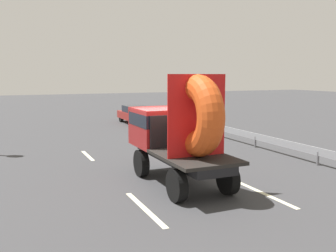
{
  "coord_description": "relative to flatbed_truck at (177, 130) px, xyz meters",
  "views": [
    {
      "loc": [
        -5.25,
        -11.75,
        3.58
      ],
      "look_at": [
        -0.01,
        0.13,
        1.81
      ],
      "focal_mm": 40.22,
      "sensor_mm": 36.0,
      "label": 1
    }
  ],
  "objects": [
    {
      "name": "lane_dash_left_near",
      "position": [
        -1.88,
        -1.97,
        -1.78
      ],
      "size": [
        0.16,
        2.9,
        0.01
      ],
      "primitive_type": "cube",
      "rotation": [
        0.0,
        0.0,
        1.57
      ],
      "color": "beige",
      "rests_on": "ground_plane"
    },
    {
      "name": "lane_dash_right_far",
      "position": [
        1.88,
        5.9,
        -1.78
      ],
      "size": [
        0.16,
        2.98,
        0.01
      ],
      "primitive_type": "cube",
      "rotation": [
        0.0,
        0.0,
        1.57
      ],
      "color": "beige",
      "rests_on": "ground_plane"
    },
    {
      "name": "distant_sedan",
      "position": [
        3.77,
        15.16,
        -1.08
      ],
      "size": [
        1.73,
        4.04,
        1.32
      ],
      "color": "black",
      "rests_on": "ground_plane"
    },
    {
      "name": "ground_plane",
      "position": [
        0.01,
        0.62,
        -1.79
      ],
      "size": [
        120.0,
        120.0,
        0.0
      ],
      "primitive_type": "plane",
      "color": "#38383A"
    },
    {
      "name": "flatbed_truck",
      "position": [
        0.0,
        0.0,
        0.0
      ],
      "size": [
        2.02,
        4.79,
        3.61
      ],
      "color": "black",
      "rests_on": "ground_plane"
    },
    {
      "name": "guardrail",
      "position": [
        6.15,
        5.97,
        -1.26
      ],
      "size": [
        0.1,
        16.25,
        0.71
      ],
      "color": "gray",
      "rests_on": "ground_plane"
    },
    {
      "name": "lane_dash_left_far",
      "position": [
        -1.88,
        5.37,
        -1.78
      ],
      "size": [
        0.16,
        2.21,
        0.01
      ],
      "primitive_type": "cube",
      "rotation": [
        0.0,
        0.0,
        1.57
      ],
      "color": "beige",
      "rests_on": "ground_plane"
    },
    {
      "name": "lane_dash_right_near",
      "position": [
        1.88,
        -2.21,
        -1.78
      ],
      "size": [
        0.16,
        2.92,
        0.01
      ],
      "primitive_type": "cube",
      "rotation": [
        0.0,
        0.0,
        1.57
      ],
      "color": "beige",
      "rests_on": "ground_plane"
    }
  ]
}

